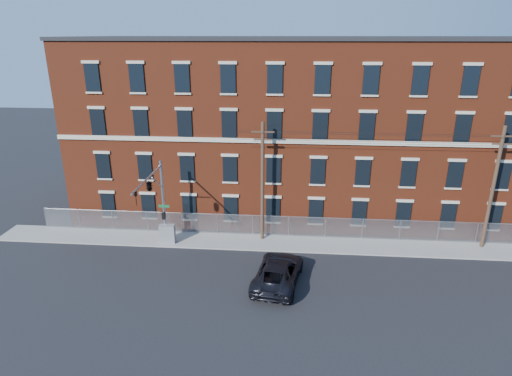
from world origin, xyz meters
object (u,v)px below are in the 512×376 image
at_px(traffic_signal_mast, 153,192).
at_px(utility_pole_near, 262,180).
at_px(pickup_truck, 278,272).
at_px(utility_cabinet, 167,234).

bearing_deg(traffic_signal_mast, utility_pole_near, 23.14).
height_order(pickup_truck, utility_cabinet, pickup_truck).
bearing_deg(pickup_truck, utility_pole_near, -67.21).
bearing_deg(utility_pole_near, pickup_truck, -76.55).
bearing_deg(traffic_signal_mast, utility_cabinet, 83.86).
xyz_separation_m(traffic_signal_mast, utility_pole_near, (8.00, 3.42, -0.05)).
height_order(utility_pole_near, pickup_truck, utility_pole_near).
distance_m(traffic_signal_mast, utility_cabinet, 4.92).
xyz_separation_m(utility_pole_near, pickup_truck, (1.57, -6.59, -4.47)).
relative_size(traffic_signal_mast, pickup_truck, 1.12).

